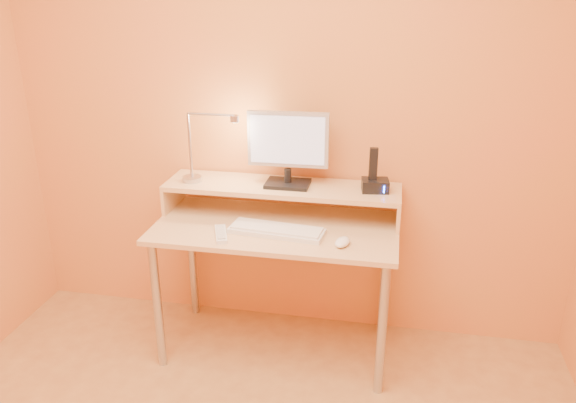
% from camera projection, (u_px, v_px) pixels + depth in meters
% --- Properties ---
extents(wall_back, '(3.00, 0.04, 2.50)m').
position_uv_depth(wall_back, '(288.00, 106.00, 2.87)').
color(wall_back, gold).
rests_on(wall_back, floor).
extents(desk_leg_fl, '(0.04, 0.04, 0.69)m').
position_uv_depth(desk_leg_fl, '(158.00, 306.00, 2.78)').
color(desk_leg_fl, '#B0B0BB').
rests_on(desk_leg_fl, floor).
extents(desk_leg_fr, '(0.04, 0.04, 0.69)m').
position_uv_depth(desk_leg_fr, '(382.00, 330.00, 2.58)').
color(desk_leg_fr, '#B0B0BB').
rests_on(desk_leg_fr, floor).
extents(desk_leg_bl, '(0.04, 0.04, 0.69)m').
position_uv_depth(desk_leg_bl, '(192.00, 260.00, 3.23)').
color(desk_leg_bl, '#B0B0BB').
rests_on(desk_leg_bl, floor).
extents(desk_leg_br, '(0.04, 0.04, 0.69)m').
position_uv_depth(desk_leg_br, '(385.00, 278.00, 3.04)').
color(desk_leg_br, '#B0B0BB').
rests_on(desk_leg_br, floor).
extents(desk_lower, '(1.20, 0.60, 0.02)m').
position_uv_depth(desk_lower, '(276.00, 228.00, 2.78)').
color(desk_lower, '#DBB682').
rests_on(desk_lower, floor).
extents(shelf_riser_left, '(0.02, 0.30, 0.14)m').
position_uv_depth(shelf_riser_left, '(174.00, 194.00, 2.99)').
color(shelf_riser_left, '#DBB682').
rests_on(shelf_riser_left, desk_lower).
extents(shelf_riser_right, '(0.02, 0.30, 0.14)m').
position_uv_depth(shelf_riser_right, '(399.00, 210.00, 2.78)').
color(shelf_riser_right, '#DBB682').
rests_on(shelf_riser_right, desk_lower).
extents(desk_shelf, '(1.20, 0.30, 0.02)m').
position_uv_depth(desk_shelf, '(282.00, 187.00, 2.85)').
color(desk_shelf, '#DBB682').
rests_on(desk_shelf, desk_lower).
extents(monitor_foot, '(0.22, 0.16, 0.02)m').
position_uv_depth(monitor_foot, '(288.00, 184.00, 2.84)').
color(monitor_foot, black).
rests_on(monitor_foot, desk_shelf).
extents(monitor_neck, '(0.04, 0.04, 0.07)m').
position_uv_depth(monitor_neck, '(288.00, 175.00, 2.83)').
color(monitor_neck, black).
rests_on(monitor_neck, monitor_foot).
extents(monitor_panel, '(0.40, 0.04, 0.28)m').
position_uv_depth(monitor_panel, '(288.00, 139.00, 2.77)').
color(monitor_panel, '#AFAFB6').
rests_on(monitor_panel, monitor_neck).
extents(monitor_back, '(0.36, 0.02, 0.23)m').
position_uv_depth(monitor_back, '(289.00, 138.00, 2.79)').
color(monitor_back, black).
rests_on(monitor_back, monitor_panel).
extents(monitor_screen, '(0.37, 0.01, 0.24)m').
position_uv_depth(monitor_screen, '(287.00, 140.00, 2.75)').
color(monitor_screen, silver).
rests_on(monitor_screen, monitor_panel).
extents(lamp_base, '(0.10, 0.10, 0.02)m').
position_uv_depth(lamp_base, '(192.00, 179.00, 2.90)').
color(lamp_base, '#B0B0BB').
rests_on(lamp_base, desk_shelf).
extents(lamp_post, '(0.01, 0.01, 0.33)m').
position_uv_depth(lamp_post, '(190.00, 146.00, 2.84)').
color(lamp_post, '#B0B0BB').
rests_on(lamp_post, lamp_base).
extents(lamp_arm, '(0.24, 0.01, 0.01)m').
position_uv_depth(lamp_arm, '(211.00, 115.00, 2.75)').
color(lamp_arm, '#B0B0BB').
rests_on(lamp_arm, lamp_post).
extents(lamp_head, '(0.04, 0.04, 0.03)m').
position_uv_depth(lamp_head, '(235.00, 119.00, 2.74)').
color(lamp_head, '#B0B0BB').
rests_on(lamp_head, lamp_arm).
extents(lamp_bulb, '(0.03, 0.03, 0.00)m').
position_uv_depth(lamp_bulb, '(235.00, 122.00, 2.74)').
color(lamp_bulb, '#FFEAC6').
rests_on(lamp_bulb, lamp_head).
extents(phone_dock, '(0.14, 0.12, 0.06)m').
position_uv_depth(phone_dock, '(375.00, 185.00, 2.76)').
color(phone_dock, black).
rests_on(phone_dock, desk_shelf).
extents(phone_handset, '(0.04, 0.03, 0.16)m').
position_uv_depth(phone_handset, '(373.00, 164.00, 2.72)').
color(phone_handset, black).
rests_on(phone_handset, phone_dock).
extents(phone_led, '(0.01, 0.00, 0.04)m').
position_uv_depth(phone_led, '(384.00, 189.00, 2.70)').
color(phone_led, '#3772F8').
rests_on(phone_led, phone_dock).
extents(keyboard, '(0.47, 0.19, 0.02)m').
position_uv_depth(keyboard, '(277.00, 231.00, 2.68)').
color(keyboard, white).
rests_on(keyboard, desk_lower).
extents(mouse, '(0.09, 0.12, 0.04)m').
position_uv_depth(mouse, '(342.00, 242.00, 2.55)').
color(mouse, white).
rests_on(mouse, desk_lower).
extents(remote_control, '(0.11, 0.19, 0.02)m').
position_uv_depth(remote_control, '(221.00, 234.00, 2.66)').
color(remote_control, white).
rests_on(remote_control, desk_lower).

